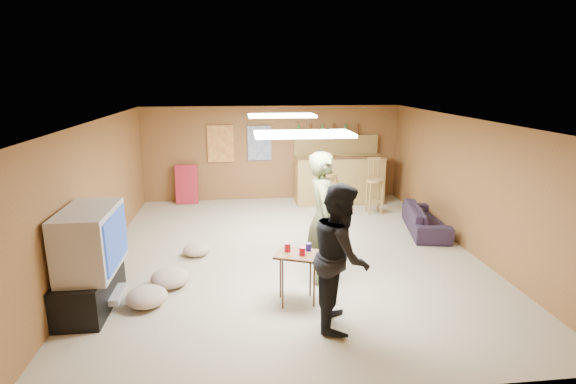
{
  "coord_description": "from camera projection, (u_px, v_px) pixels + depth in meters",
  "views": [
    {
      "loc": [
        -0.81,
        -6.95,
        2.85
      ],
      "look_at": [
        0.0,
        0.2,
        1.0
      ],
      "focal_mm": 28.0,
      "sensor_mm": 36.0,
      "label": 1
    }
  ],
  "objects": [
    {
      "name": "ground",
      "position": [
        289.0,
        253.0,
        7.49
      ],
      "size": [
        7.0,
        7.0,
        0.0
      ],
      "primitive_type": "plane",
      "color": "tan",
      "rests_on": "ground"
    },
    {
      "name": "ceiling",
      "position": [
        289.0,
        120.0,
        6.94
      ],
      "size": [
        6.0,
        7.0,
        0.02
      ],
      "primitive_type": "cube",
      "color": "silver",
      "rests_on": "ground"
    },
    {
      "name": "wall_back",
      "position": [
        272.0,
        153.0,
        10.58
      ],
      "size": [
        6.0,
        0.02,
        2.2
      ],
      "primitive_type": "cube",
      "color": "brown",
      "rests_on": "ground"
    },
    {
      "name": "wall_front",
      "position": [
        336.0,
        288.0,
        3.85
      ],
      "size": [
        6.0,
        0.02,
        2.2
      ],
      "primitive_type": "cube",
      "color": "brown",
      "rests_on": "ground"
    },
    {
      "name": "wall_left",
      "position": [
        96.0,
        194.0,
        6.89
      ],
      "size": [
        0.02,
        7.0,
        2.2
      ],
      "primitive_type": "cube",
      "color": "brown",
      "rests_on": "ground"
    },
    {
      "name": "wall_right",
      "position": [
        466.0,
        184.0,
        7.54
      ],
      "size": [
        0.02,
        7.0,
        2.2
      ],
      "primitive_type": "cube",
      "color": "brown",
      "rests_on": "ground"
    },
    {
      "name": "tv_stand",
      "position": [
        90.0,
        288.0,
        5.69
      ],
      "size": [
        0.55,
        1.3,
        0.5
      ],
      "primitive_type": "cube",
      "color": "black",
      "rests_on": "ground"
    },
    {
      "name": "dvd_box",
      "position": [
        109.0,
        295.0,
        5.74
      ],
      "size": [
        0.35,
        0.5,
        0.08
      ],
      "primitive_type": "cube",
      "color": "#B2B2B7",
      "rests_on": "tv_stand"
    },
    {
      "name": "tv_body",
      "position": [
        90.0,
        240.0,
        5.53
      ],
      "size": [
        0.6,
        1.1,
        0.8
      ],
      "primitive_type": "cube",
      "color": "#B2B2B7",
      "rests_on": "tv_stand"
    },
    {
      "name": "tv_screen",
      "position": [
        116.0,
        239.0,
        5.57
      ],
      "size": [
        0.02,
        0.95,
        0.65
      ],
      "primitive_type": "cube",
      "color": "navy",
      "rests_on": "tv_body"
    },
    {
      "name": "bar_counter",
      "position": [
        339.0,
        180.0,
        10.35
      ],
      "size": [
        2.0,
        0.6,
        1.1
      ],
      "primitive_type": "cube",
      "color": "olive",
      "rests_on": "ground"
    },
    {
      "name": "bar_lip",
      "position": [
        342.0,
        158.0,
        9.98
      ],
      "size": [
        2.1,
        0.12,
        0.05
      ],
      "primitive_type": "cube",
      "color": "#462A16",
      "rests_on": "bar_counter"
    },
    {
      "name": "bar_shelf",
      "position": [
        336.0,
        136.0,
        10.55
      ],
      "size": [
        2.0,
        0.18,
        0.05
      ],
      "primitive_type": "cube",
      "color": "olive",
      "rests_on": "bar_backing"
    },
    {
      "name": "bar_backing",
      "position": [
        336.0,
        148.0,
        10.64
      ],
      "size": [
        2.0,
        0.14,
        0.6
      ],
      "primitive_type": "cube",
      "color": "olive",
      "rests_on": "bar_counter"
    },
    {
      "name": "poster_left",
      "position": [
        221.0,
        144.0,
        10.35
      ],
      "size": [
        0.6,
        0.03,
        0.85
      ],
      "primitive_type": "cube",
      "color": "#BF3F26",
      "rests_on": "wall_back"
    },
    {
      "name": "poster_right",
      "position": [
        260.0,
        143.0,
        10.45
      ],
      "size": [
        0.55,
        0.03,
        0.8
      ],
      "primitive_type": "cube",
      "color": "#334C99",
      "rests_on": "wall_back"
    },
    {
      "name": "folding_chair_stack",
      "position": [
        187.0,
        184.0,
        10.33
      ],
      "size": [
        0.5,
        0.26,
        0.91
      ],
      "primitive_type": "cube",
      "rotation": [
        -0.14,
        0.0,
        0.0
      ],
      "color": "#AA1F2E",
      "rests_on": "ground"
    },
    {
      "name": "ceiling_panel_front",
      "position": [
        304.0,
        134.0,
        5.5
      ],
      "size": [
        1.2,
        0.6,
        0.04
      ],
      "primitive_type": "cube",
      "color": "white",
      "rests_on": "ceiling"
    },
    {
      "name": "ceiling_panel_back",
      "position": [
        282.0,
        116.0,
        8.1
      ],
      "size": [
        1.2,
        0.6,
        0.04
      ],
      "primitive_type": "cube",
      "color": "white",
      "rests_on": "ceiling"
    },
    {
      "name": "person_olive",
      "position": [
        323.0,
        218.0,
        6.28
      ],
      "size": [
        0.55,
        0.75,
        1.88
      ],
      "primitive_type": "imported",
      "rotation": [
        0.0,
        0.0,
        1.41
      ],
      "color": "#4C522F",
      "rests_on": "ground"
    },
    {
      "name": "person_black",
      "position": [
        341.0,
        256.0,
        5.16
      ],
      "size": [
        0.79,
        0.93,
        1.71
      ],
      "primitive_type": "imported",
      "rotation": [
        0.0,
        0.0,
        1.39
      ],
      "color": "black",
      "rests_on": "ground"
    },
    {
      "name": "sofa",
      "position": [
        426.0,
        219.0,
        8.49
      ],
      "size": [
        0.96,
        1.73,
        0.48
      ],
      "primitive_type": "imported",
      "rotation": [
        0.0,
        0.0,
        1.37
      ],
      "color": "black",
      "rests_on": "ground"
    },
    {
      "name": "tray_table",
      "position": [
        297.0,
        278.0,
        5.78
      ],
      "size": [
        0.64,
        0.58,
        0.68
      ],
      "primitive_type": "cube",
      "rotation": [
        0.0,
        0.0,
        -0.38
      ],
      "color": "#462A16",
      "rests_on": "ground"
    },
    {
      "name": "cup_red_near",
      "position": [
        288.0,
        247.0,
        5.74
      ],
      "size": [
        0.09,
        0.09,
        0.11
      ],
      "primitive_type": "cylinder",
      "rotation": [
        0.0,
        0.0,
        0.11
      ],
      "color": "red",
      "rests_on": "tray_table"
    },
    {
      "name": "cup_red_far",
      "position": [
        302.0,
        251.0,
        5.61
      ],
      "size": [
        0.09,
        0.09,
        0.11
      ],
      "primitive_type": "cylinder",
      "rotation": [
        0.0,
        0.0,
        -0.26
      ],
      "color": "red",
      "rests_on": "tray_table"
    },
    {
      "name": "cup_blue",
      "position": [
        308.0,
        247.0,
        5.77
      ],
      "size": [
        0.1,
        0.1,
        0.1
      ],
      "primitive_type": "cylinder",
      "rotation": [
        0.0,
        0.0,
        -0.41
      ],
      "color": "navy",
      "rests_on": "tray_table"
    },
    {
      "name": "bar_stool_left",
      "position": [
        329.0,
        178.0,
        10.08
      ],
      "size": [
        0.46,
        0.46,
        1.29
      ],
      "primitive_type": null,
      "rotation": [
        0.0,
        0.0,
        0.13
      ],
      "color": "olive",
      "rests_on": "ground"
    },
    {
      "name": "bar_stool_right",
      "position": [
        375.0,
        186.0,
        9.53
      ],
      "size": [
        0.49,
        0.49,
        1.21
      ],
      "primitive_type": null,
      "rotation": [
        0.0,
        0.0,
        -0.34
      ],
      "color": "olive",
      "rests_on": "ground"
    },
    {
      "name": "cushion_near_tv",
      "position": [
        170.0,
        278.0,
        6.29
      ],
      "size": [
        0.55,
        0.55,
        0.24
      ],
      "primitive_type": "ellipsoid",
      "rotation": [
        0.0,
        0.0,
        0.01
      ],
      "color": "tan",
      "rests_on": "ground"
    },
    {
      "name": "cushion_mid",
      "position": [
        196.0,
        250.0,
        7.37
      ],
      "size": [
        0.55,
        0.55,
        0.19
      ],
      "primitive_type": "ellipsoid",
      "rotation": [
        0.0,
        0.0,
        -0.32
      ],
      "color": "tan",
      "rests_on": "ground"
    },
    {
      "name": "cushion_far",
      "position": [
        146.0,
        297.0,
        5.75
      ],
      "size": [
        0.56,
        0.56,
        0.24
      ],
      "primitive_type": "ellipsoid",
      "rotation": [
        0.0,
        0.0,
        0.06
      ],
      "color": "tan",
      "rests_on": "ground"
    },
    {
      "name": "bottle_row",
      "position": [
        328.0,
        130.0,
        10.47
      ],
      "size": [
        1.48,
        0.08,
        0.26
      ],
      "primitive_type": null,
      "color": "#3F7233",
      "rests_on": "bar_shelf"
    }
  ]
}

